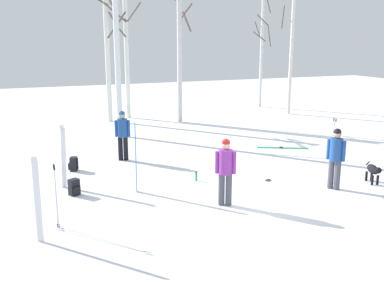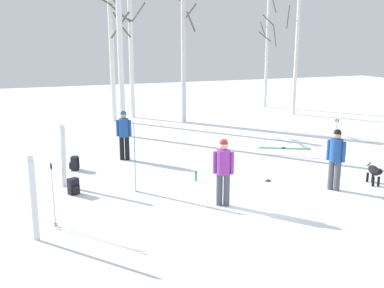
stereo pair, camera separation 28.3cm
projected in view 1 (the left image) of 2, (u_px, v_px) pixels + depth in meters
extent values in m
plane|color=white|center=(251.00, 199.00, 11.57)|extent=(60.00, 60.00, 0.00)
cylinder|color=black|center=(121.00, 149.00, 15.16)|extent=(0.16, 0.16, 0.82)
cylinder|color=black|center=(126.00, 149.00, 15.16)|extent=(0.16, 0.16, 0.82)
cylinder|color=#1E478C|center=(122.00, 128.00, 14.99)|extent=(0.34, 0.34, 0.62)
sphere|color=tan|center=(122.00, 116.00, 14.89)|extent=(0.22, 0.22, 0.22)
sphere|color=#265999|center=(122.00, 114.00, 14.88)|extent=(0.21, 0.21, 0.21)
cylinder|color=#1E478C|center=(116.00, 129.00, 14.99)|extent=(0.10, 0.10, 0.56)
cylinder|color=#1E478C|center=(129.00, 128.00, 15.00)|extent=(0.10, 0.10, 0.56)
cylinder|color=#4C4C56|center=(229.00, 190.00, 11.07)|extent=(0.16, 0.16, 0.82)
cylinder|color=#4C4C56|center=(221.00, 189.00, 11.09)|extent=(0.16, 0.16, 0.82)
cylinder|color=purple|center=(226.00, 162.00, 10.91)|extent=(0.34, 0.34, 0.62)
sphere|color=beige|center=(226.00, 145.00, 10.81)|extent=(0.22, 0.22, 0.22)
sphere|color=#B22626|center=(226.00, 143.00, 10.80)|extent=(0.21, 0.21, 0.21)
cylinder|color=purple|center=(234.00, 163.00, 10.89)|extent=(0.10, 0.10, 0.56)
cylinder|color=purple|center=(217.00, 162.00, 10.94)|extent=(0.10, 0.10, 0.56)
cylinder|color=#4C4C56|center=(331.00, 174.00, 12.32)|extent=(0.16, 0.16, 0.82)
cylinder|color=#4C4C56|center=(337.00, 175.00, 12.22)|extent=(0.16, 0.16, 0.82)
cylinder|color=#1E478C|center=(336.00, 150.00, 12.10)|extent=(0.34, 0.34, 0.62)
sphere|color=tan|center=(337.00, 135.00, 12.00)|extent=(0.22, 0.22, 0.22)
sphere|color=black|center=(337.00, 132.00, 11.99)|extent=(0.21, 0.21, 0.21)
cylinder|color=#1E478C|center=(328.00, 149.00, 12.22)|extent=(0.10, 0.10, 0.56)
cylinder|color=#1E478C|center=(344.00, 151.00, 11.99)|extent=(0.10, 0.10, 0.56)
ellipsoid|color=black|center=(373.00, 169.00, 12.78)|extent=(0.40, 0.64, 0.26)
sphere|color=black|center=(378.00, 170.00, 12.44)|extent=(0.18, 0.18, 0.18)
ellipsoid|color=black|center=(379.00, 172.00, 12.38)|extent=(0.09, 0.11, 0.06)
cylinder|color=black|center=(368.00, 163.00, 13.10)|extent=(0.10, 0.19, 0.17)
cylinder|color=black|center=(378.00, 180.00, 12.66)|extent=(0.07, 0.07, 0.28)
cylinder|color=black|center=(372.00, 180.00, 12.65)|extent=(0.07, 0.07, 0.28)
cylinder|color=black|center=(372.00, 176.00, 13.04)|extent=(0.07, 0.07, 0.28)
cylinder|color=black|center=(366.00, 176.00, 13.03)|extent=(0.07, 0.07, 0.28)
cube|color=blue|center=(136.00, 159.00, 11.91)|extent=(0.04, 0.15, 1.85)
cube|color=blue|center=(135.00, 124.00, 11.68)|extent=(0.03, 0.06, 0.10)
cube|color=blue|center=(136.00, 160.00, 11.85)|extent=(0.04, 0.15, 1.85)
cube|color=blue|center=(135.00, 124.00, 11.62)|extent=(0.03, 0.06, 0.10)
cube|color=white|center=(36.00, 202.00, 8.96)|extent=(0.08, 0.04, 1.73)
cube|color=white|center=(32.00, 159.00, 8.75)|extent=(0.06, 0.04, 0.10)
cube|color=white|center=(39.00, 202.00, 8.96)|extent=(0.08, 0.04, 1.73)
cube|color=white|center=(35.00, 159.00, 8.75)|extent=(0.06, 0.04, 0.10)
cube|color=white|center=(63.00, 158.00, 12.27)|extent=(0.13, 0.03, 1.71)
cube|color=white|center=(60.00, 127.00, 12.06)|extent=(0.06, 0.02, 0.10)
cube|color=white|center=(65.00, 158.00, 12.30)|extent=(0.13, 0.03, 1.71)
cube|color=white|center=(63.00, 126.00, 12.09)|extent=(0.06, 0.02, 0.10)
cube|color=green|center=(282.00, 148.00, 16.95)|extent=(1.75, 0.96, 0.02)
cube|color=#333338|center=(281.00, 147.00, 16.95)|extent=(0.14, 0.11, 0.03)
cube|color=green|center=(283.00, 148.00, 16.85)|extent=(1.75, 0.96, 0.02)
cube|color=#333338|center=(281.00, 148.00, 16.85)|extent=(0.14, 0.11, 0.03)
cube|color=white|center=(266.00, 181.00, 13.00)|extent=(1.07, 1.56, 0.02)
cube|color=#333338|center=(267.00, 181.00, 12.97)|extent=(0.12, 0.13, 0.03)
cube|color=white|center=(267.00, 180.00, 13.08)|extent=(1.07, 1.56, 0.02)
cube|color=#333338|center=(269.00, 180.00, 13.05)|extent=(0.12, 0.13, 0.03)
cylinder|color=#B2B2BC|center=(332.00, 140.00, 15.20)|extent=(0.02, 0.10, 1.35)
cylinder|color=black|center=(334.00, 120.00, 15.03)|extent=(0.04, 0.04, 0.10)
cylinder|color=black|center=(331.00, 157.00, 15.34)|extent=(0.07, 0.07, 0.01)
cylinder|color=#B2B2BC|center=(334.00, 141.00, 15.10)|extent=(0.02, 0.10, 1.35)
cylinder|color=black|center=(336.00, 120.00, 14.93)|extent=(0.04, 0.04, 0.10)
cylinder|color=black|center=(333.00, 158.00, 15.24)|extent=(0.07, 0.07, 0.01)
cylinder|color=#B2B2BC|center=(56.00, 199.00, 9.68)|extent=(0.02, 0.10, 1.36)
cylinder|color=black|center=(54.00, 166.00, 9.50)|extent=(0.04, 0.04, 0.10)
cylinder|color=black|center=(58.00, 225.00, 9.82)|extent=(0.07, 0.07, 0.01)
cylinder|color=#B2B2BC|center=(57.00, 200.00, 9.58)|extent=(0.02, 0.10, 1.36)
cylinder|color=black|center=(54.00, 168.00, 9.41)|extent=(0.04, 0.04, 0.10)
cylinder|color=black|center=(59.00, 227.00, 9.72)|extent=(0.07, 0.07, 0.01)
cube|color=black|center=(74.00, 164.00, 13.99)|extent=(0.27, 0.31, 0.44)
cube|color=black|center=(70.00, 166.00, 14.00)|extent=(0.12, 0.20, 0.20)
cube|color=black|center=(78.00, 163.00, 14.07)|extent=(0.03, 0.04, 0.37)
cube|color=black|center=(77.00, 165.00, 13.93)|extent=(0.03, 0.04, 0.37)
cube|color=black|center=(74.00, 187.00, 11.84)|extent=(0.32, 0.29, 0.44)
cube|color=black|center=(77.00, 190.00, 11.77)|extent=(0.20, 0.14, 0.20)
cube|color=black|center=(69.00, 187.00, 11.86)|extent=(0.04, 0.04, 0.37)
cube|color=black|center=(74.00, 185.00, 11.96)|extent=(0.04, 0.04, 0.37)
cylinder|color=green|center=(196.00, 177.00, 13.02)|extent=(0.07, 0.07, 0.26)
cylinder|color=black|center=(196.00, 172.00, 12.99)|extent=(0.05, 0.05, 0.02)
cylinder|color=white|center=(117.00, 53.00, 18.17)|extent=(0.24, 0.24, 6.99)
cylinder|color=brown|center=(117.00, 25.00, 18.29)|extent=(0.83, 0.31, 1.11)
cylinder|color=silver|center=(108.00, 60.00, 21.54)|extent=(0.24, 0.24, 6.11)
cylinder|color=brown|center=(115.00, 13.00, 20.63)|extent=(1.24, 0.75, 0.87)
cylinder|color=brown|center=(113.00, 6.00, 20.86)|extent=(0.58, 0.71, 0.65)
cylinder|color=brown|center=(112.00, 18.00, 21.00)|extent=(0.51, 0.63, 0.54)
cylinder|color=white|center=(126.00, 47.00, 22.51)|extent=(0.23, 0.23, 7.23)
cylinder|color=brown|center=(120.00, 30.00, 22.02)|extent=(0.48, 0.73, 0.70)
cylinder|color=brown|center=(133.00, 13.00, 22.52)|extent=(0.63, 1.03, 1.04)
cylinder|color=brown|center=(120.00, 17.00, 21.77)|extent=(0.67, 0.75, 0.43)
cylinder|color=silver|center=(180.00, 55.00, 21.41)|extent=(0.23, 0.23, 6.59)
cylinder|color=brown|center=(187.00, 22.00, 20.88)|extent=(0.70, 0.65, 0.92)
cylinder|color=brown|center=(185.00, 13.00, 21.27)|extent=(0.51, 0.83, 0.88)
cylinder|color=silver|center=(261.00, 53.00, 26.26)|extent=(0.17, 0.17, 6.47)
cylinder|color=brown|center=(259.00, 37.00, 25.73)|extent=(0.52, 0.69, 0.60)
cylinder|color=brown|center=(268.00, 4.00, 25.45)|extent=(0.61, 0.45, 0.92)
cylinder|color=brown|center=(263.00, 20.00, 25.51)|extent=(0.66, 0.38, 0.67)
cylinder|color=brown|center=(269.00, 36.00, 25.89)|extent=(0.67, 0.70, 1.22)
cylinder|color=brown|center=(257.00, 29.00, 25.84)|extent=(0.08, 0.71, 0.88)
cylinder|color=silver|center=(292.00, 41.00, 23.54)|extent=(0.18, 0.18, 7.82)
cylinder|color=brown|center=(283.00, 17.00, 23.38)|extent=(0.73, 0.91, 1.23)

